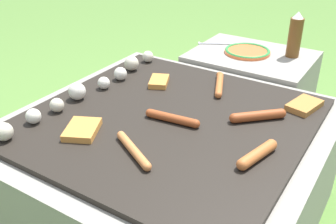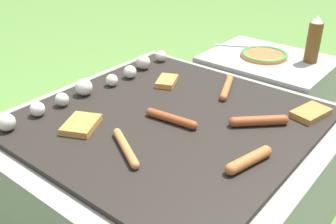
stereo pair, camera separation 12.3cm
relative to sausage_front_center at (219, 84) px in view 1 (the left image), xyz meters
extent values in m
plane|color=#567F38|center=(-0.29, 0.04, -0.44)|extent=(14.00, 14.00, 0.00)
cube|color=gray|center=(-0.29, 0.04, -0.24)|extent=(0.95, 0.95, 0.41)
cube|color=black|center=(-0.29, 0.04, -0.02)|extent=(0.83, 0.83, 0.02)
cube|color=gray|center=(0.40, 0.03, -0.23)|extent=(0.41, 0.52, 0.43)
cylinder|color=#93421E|center=(-0.15, -0.21, 0.00)|extent=(0.13, 0.13, 0.03)
sphere|color=#93421E|center=(-0.10, -0.26, 0.00)|extent=(0.03, 0.03, 0.03)
sphere|color=#93421E|center=(-0.21, -0.15, 0.00)|extent=(0.03, 0.03, 0.03)
cylinder|color=#C6753D|center=(-0.51, 0.01, 0.00)|extent=(0.10, 0.16, 0.02)
sphere|color=#C6753D|center=(-0.55, -0.06, 0.00)|extent=(0.02, 0.02, 0.02)
sphere|color=#C6753D|center=(-0.47, 0.09, 0.00)|extent=(0.02, 0.02, 0.02)
cylinder|color=#93421E|center=(-0.31, 0.01, 0.00)|extent=(0.04, 0.16, 0.03)
sphere|color=#93421E|center=(-0.30, -0.07, 0.00)|extent=(0.03, 0.03, 0.03)
sphere|color=#93421E|center=(-0.32, 0.09, 0.00)|extent=(0.03, 0.03, 0.03)
cylinder|color=#B7602D|center=(-0.35, -0.28, 0.00)|extent=(0.13, 0.06, 0.03)
sphere|color=#B7602D|center=(-0.29, -0.30, 0.00)|extent=(0.03, 0.03, 0.03)
sphere|color=#B7602D|center=(-0.42, -0.27, 0.00)|extent=(0.03, 0.03, 0.03)
cylinder|color=#B7602D|center=(0.00, 0.00, 0.00)|extent=(0.17, 0.09, 0.03)
sphere|color=#B7602D|center=(-0.08, -0.03, 0.00)|extent=(0.03, 0.03, 0.03)
sphere|color=#B7602D|center=(0.08, 0.03, 0.00)|extent=(0.03, 0.03, 0.03)
cube|color=#D18438|center=(-0.09, 0.20, 0.00)|extent=(0.12, 0.10, 0.02)
cube|color=#D18438|center=(-0.50, 0.20, 0.00)|extent=(0.15, 0.13, 0.02)
cube|color=#B27033|center=(0.01, -0.31, 0.00)|extent=(0.14, 0.10, 0.02)
sphere|color=beige|center=(-0.65, 0.36, 0.01)|extent=(0.05, 0.05, 0.05)
sphere|color=silver|center=(-0.54, 0.37, 0.01)|extent=(0.05, 0.05, 0.05)
sphere|color=beige|center=(-0.45, 0.36, 0.01)|extent=(0.05, 0.05, 0.05)
sphere|color=silver|center=(-0.35, 0.37, 0.02)|extent=(0.06, 0.06, 0.06)
sphere|color=silver|center=(-0.23, 0.35, 0.01)|extent=(0.04, 0.04, 0.04)
sphere|color=silver|center=(-0.14, 0.35, 0.01)|extent=(0.05, 0.05, 0.05)
sphere|color=beige|center=(-0.04, 0.37, 0.02)|extent=(0.06, 0.06, 0.06)
sphere|color=beige|center=(0.07, 0.37, 0.01)|extent=(0.05, 0.05, 0.05)
cylinder|color=orange|center=(0.40, 0.05, -0.01)|extent=(0.20, 0.20, 0.01)
torus|color=#338C3F|center=(0.40, 0.05, 0.00)|extent=(0.20, 0.20, 0.01)
cylinder|color=brown|center=(0.47, -0.13, 0.07)|extent=(0.06, 0.06, 0.17)
cone|color=white|center=(0.47, -0.13, 0.17)|extent=(0.05, 0.05, 0.03)
cylinder|color=silver|center=(0.44, 0.21, -0.01)|extent=(0.10, 0.17, 0.01)
cube|color=silver|center=(0.39, 0.30, -0.01)|extent=(0.02, 0.02, 0.01)
camera|label=1|loc=(-1.20, -0.54, 0.59)|focal=42.00mm
camera|label=2|loc=(-1.13, -0.64, 0.59)|focal=42.00mm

